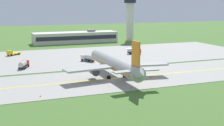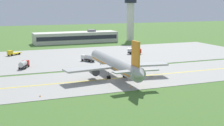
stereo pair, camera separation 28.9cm
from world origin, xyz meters
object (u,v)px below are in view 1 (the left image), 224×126
Objects in this scene: service_truck_baggage at (88,58)px; service_truck_fuel at (134,51)px; control_tower at (130,13)px; airplane_lead at (115,64)px; service_truck_catering at (12,53)px; service_truck_pushback at (24,64)px.

service_truck_baggage and service_truck_fuel have the same top height.
service_truck_baggage is at bearing -127.16° from control_tower.
airplane_lead is 28.62m from service_truck_baggage.
airplane_lead is at bearing -90.15° from service_truck_baggage.
airplane_lead is 6.26× the size of service_truck_catering.
service_truck_fuel is at bearing 57.37° from airplane_lead.
airplane_lead is 6.23× the size of service_truck_fuel.
airplane_lead is at bearing -117.08° from control_tower.
service_truck_fuel is at bearing 21.53° from service_truck_baggage.
service_truck_catering is at bearing -154.76° from control_tower.
service_truck_catering is 0.23× the size of control_tower.
airplane_lead reaches higher than service_truck_pushback.
service_truck_fuel is 53.10m from service_truck_catering.
service_truck_baggage is 0.23× the size of control_tower.
service_truck_fuel is 1.00× the size of service_truck_catering.
service_truck_fuel is at bearing 16.14° from service_truck_pushback.
service_truck_fuel is (24.39, 38.09, -2.60)m from airplane_lead.
service_truck_baggage is 26.14m from service_truck_fuel.
service_truck_fuel is at bearing -17.24° from service_truck_catering.
service_truck_fuel is 1.00× the size of service_truck_pushback.
service_truck_pushback is (-24.43, 23.96, -2.60)m from airplane_lead.
service_truck_pushback is 0.23× the size of control_tower.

